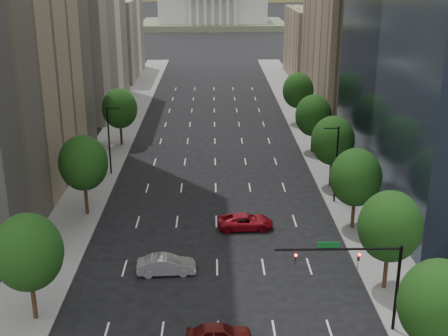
{
  "coord_description": "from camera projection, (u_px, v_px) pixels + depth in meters",
  "views": [
    {
      "loc": [
        -0.31,
        -7.52,
        25.94
      ],
      "look_at": [
        0.71,
        44.23,
        8.0
      ],
      "focal_mm": 47.56,
      "sensor_mm": 36.0,
      "label": 1
    }
  ],
  "objects": [
    {
      "name": "streetlight_rn",
      "position": [
        336.0,
        162.0,
        66.22
      ],
      "size": [
        1.7,
        0.2,
        9.0
      ],
      "color": "black",
      "rests_on": "ground"
    },
    {
      "name": "tree_left_2",
      "position": [
        120.0,
        108.0,
        87.17
      ],
      "size": [
        5.2,
        5.2,
        8.68
      ],
      "color": "#382316",
      "rests_on": "ground"
    },
    {
      "name": "tree_right_2",
      "position": [
        356.0,
        177.0,
        59.37
      ],
      "size": [
        5.2,
        5.2,
        8.61
      ],
      "color": "#382316",
      "rests_on": "ground"
    },
    {
      "name": "car_maroon",
      "position": [
        219.0,
        334.0,
        42.39
      ],
      "size": [
        4.86,
        2.28,
        1.61
      ],
      "primitive_type": "imported",
      "rotation": [
        0.0,
        0.0,
        1.65
      ],
      "color": "#51100D",
      "rests_on": "ground"
    },
    {
      "name": "capitol",
      "position": [
        213.0,
        7.0,
        248.68
      ],
      "size": [
        60.0,
        40.0,
        35.2
      ],
      "color": "#596647",
      "rests_on": "ground"
    },
    {
      "name": "sidewalk_left",
      "position": [
        88.0,
        188.0,
        71.97
      ],
      "size": [
        6.0,
        200.0,
        0.15
      ],
      "primitive_type": "cube",
      "color": "slate",
      "rests_on": "ground"
    },
    {
      "name": "foothills",
      "position": [
        247.0,
        30.0,
        594.84
      ],
      "size": [
        720.0,
        413.0,
        263.0
      ],
      "color": "olive",
      "rests_on": "ground"
    },
    {
      "name": "tree_right_4",
      "position": [
        314.0,
        116.0,
        83.98
      ],
      "size": [
        5.2,
        5.2,
        8.46
      ],
      "color": "#382316",
      "rests_on": "ground"
    },
    {
      "name": "tree_right_5",
      "position": [
        298.0,
        91.0,
        99.0
      ],
      "size": [
        5.2,
        5.2,
        8.75
      ],
      "color": "#382316",
      "rests_on": "ground"
    },
    {
      "name": "tree_right_3",
      "position": [
        333.0,
        141.0,
        70.61
      ],
      "size": [
        5.2,
        5.2,
        8.89
      ],
      "color": "#382316",
      "rests_on": "ground"
    },
    {
      "name": "filler_left",
      "position": [
        108.0,
        38.0,
        140.66
      ],
      "size": [
        14.0,
        26.0,
        18.0
      ],
      "primitive_type": "cube",
      "color": "beige",
      "rests_on": "ground"
    },
    {
      "name": "filler_right",
      "position": [
        320.0,
        44.0,
        139.09
      ],
      "size": [
        14.0,
        26.0,
        16.0
      ],
      "primitive_type": "cube",
      "color": "#8C7759",
      "rests_on": "ground"
    },
    {
      "name": "parking_tan_right",
      "position": [
        354.0,
        28.0,
        105.62
      ],
      "size": [
        14.0,
        30.0,
        30.0
      ],
      "primitive_type": "cube",
      "color": "#8C7759",
      "rests_on": "ground"
    },
    {
      "name": "midrise_cream_left",
      "position": [
        75.0,
        12.0,
        106.7
      ],
      "size": [
        14.0,
        30.0,
        35.0
      ],
      "primitive_type": "cube",
      "color": "beige",
      "rests_on": "ground"
    },
    {
      "name": "sidewalk_right",
      "position": [
        342.0,
        186.0,
        72.55
      ],
      "size": [
        6.0,
        200.0,
        0.15
      ],
      "primitive_type": "cube",
      "color": "slate",
      "rests_on": "ground"
    },
    {
      "name": "traffic_signal",
      "position": [
        365.0,
        269.0,
        42.44
      ],
      "size": [
        9.12,
        0.4,
        7.38
      ],
      "color": "black",
      "rests_on": "ground"
    },
    {
      "name": "tree_left_1",
      "position": [
        83.0,
        163.0,
        62.51
      ],
      "size": [
        5.2,
        5.2,
        8.97
      ],
      "color": "#382316",
      "rests_on": "ground"
    },
    {
      "name": "tree_left_0",
      "position": [
        28.0,
        252.0,
        43.69
      ],
      "size": [
        5.2,
        5.2,
        8.75
      ],
      "color": "#382316",
      "rests_on": "ground"
    },
    {
      "name": "tree_right_0",
      "position": [
        439.0,
        304.0,
        37.71
      ],
      "size": [
        5.2,
        5.2,
        8.39
      ],
      "color": "#382316",
      "rests_on": "ground"
    },
    {
      "name": "streetlight_ln",
      "position": [
        109.0,
        139.0,
        75.17
      ],
      "size": [
        1.7,
        0.2,
        9.0
      ],
      "color": "black",
      "rests_on": "ground"
    },
    {
      "name": "tree_right_1",
      "position": [
        390.0,
        226.0,
        47.99
      ],
      "size": [
        5.2,
        5.2,
        8.75
      ],
      "color": "#382316",
      "rests_on": "ground"
    },
    {
      "name": "car_silver",
      "position": [
        166.0,
        265.0,
        52.05
      ],
      "size": [
        5.25,
        2.11,
        1.69
      ],
      "primitive_type": "imported",
      "rotation": [
        0.0,
        0.0,
        1.63
      ],
      "color": "gray",
      "rests_on": "ground"
    },
    {
      "name": "car_red_far",
      "position": [
        245.0,
        222.0,
        60.91
      ],
      "size": [
        5.81,
        2.92,
        1.58
      ],
      "primitive_type": "imported",
      "rotation": [
        0.0,
        0.0,
        1.63
      ],
      "color": "maroon",
      "rests_on": "ground"
    }
  ]
}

